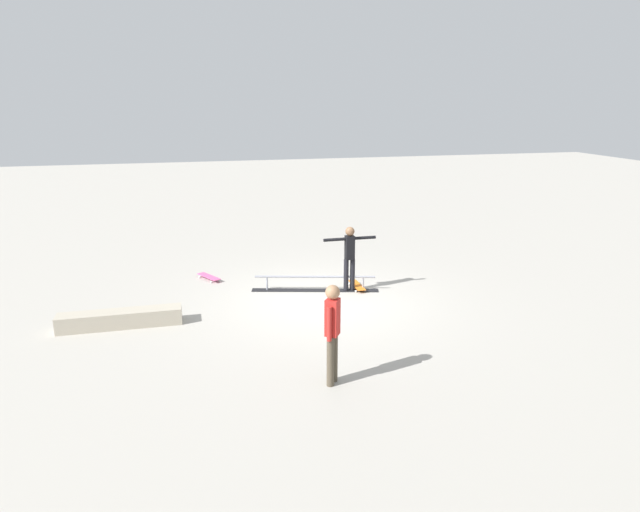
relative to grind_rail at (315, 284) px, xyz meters
name	(u,v)px	position (x,y,z in m)	size (l,w,h in m)	color
ground_plane	(323,301)	(-0.02, 0.73, -0.16)	(60.00, 60.00, 0.00)	#ADA89E
grind_rail	(315,284)	(0.00, 0.00, 0.00)	(3.00, 0.99, 0.37)	black
skate_ledge	(120,319)	(4.31, 1.19, 0.01)	(2.41, 0.41, 0.34)	#B2A893
skater_main	(350,254)	(-0.79, 0.22, 0.75)	(1.27, 0.22, 1.57)	black
skateboard_main	(357,285)	(-1.03, 0.09, -0.09)	(0.26, 0.80, 0.09)	orange
bystander_red_shirt	(332,329)	(0.76, 4.43, 0.79)	(0.28, 0.35, 1.68)	brown
loose_skateboard_pink	(209,277)	(2.43, -1.46, -0.09)	(0.58, 0.79, 0.09)	#E05993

